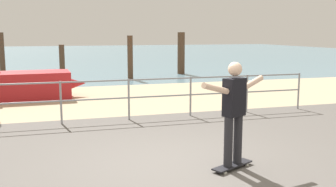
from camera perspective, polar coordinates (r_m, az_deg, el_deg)
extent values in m
cube|color=tan|center=(13.16, -7.80, -0.70)|extent=(24.00, 6.00, 0.04)
cube|color=slate|center=(40.93, -13.88, 5.62)|extent=(72.00, 50.00, 0.04)
cylinder|color=gray|center=(9.57, -15.41, -1.37)|extent=(0.05, 0.05, 1.05)
cylinder|color=gray|center=(9.74, -5.76, -0.92)|extent=(0.05, 0.05, 1.05)
cylinder|color=gray|center=(10.16, 3.32, -0.47)|extent=(0.05, 0.05, 1.05)
cylinder|color=gray|center=(10.82, 11.48, -0.06)|extent=(0.05, 0.05, 1.05)
cylinder|color=gray|center=(11.67, 18.58, 0.30)|extent=(0.05, 0.05, 1.05)
cylinder|color=gray|center=(9.50, -15.54, 1.57)|extent=(13.07, 0.04, 0.04)
cylinder|color=gray|center=(9.56, -15.43, -1.06)|extent=(13.07, 0.04, 0.04)
cube|color=#B21E23|center=(13.68, -23.44, 0.91)|extent=(4.46, 1.59, 0.90)
cone|color=#B21E23|center=(13.68, -14.23, 1.38)|extent=(1.13, 0.81, 0.77)
cube|color=black|center=(6.44, 9.43, -10.33)|extent=(0.81, 0.53, 0.02)
cylinder|color=silver|center=(6.20, 8.37, -11.49)|extent=(0.07, 0.05, 0.06)
cylinder|color=silver|center=(6.30, 7.22, -11.14)|extent=(0.07, 0.05, 0.06)
cylinder|color=silver|center=(6.62, 11.50, -10.23)|extent=(0.07, 0.05, 0.06)
cylinder|color=silver|center=(6.71, 10.38, -9.94)|extent=(0.07, 0.05, 0.06)
cylinder|color=#26262B|center=(6.23, 8.83, -7.01)|extent=(0.14, 0.14, 0.80)
cylinder|color=#26262B|center=(6.41, 10.19, -6.59)|extent=(0.14, 0.14, 0.80)
cube|color=black|center=(6.17, 9.69, -0.52)|extent=(0.41, 0.34, 0.60)
sphere|color=beige|center=(6.11, 9.80, 3.55)|extent=(0.22, 0.22, 0.22)
cylinder|color=beige|center=(5.80, 7.01, 0.73)|extent=(0.54, 0.32, 0.23)
cylinder|color=beige|center=(6.49, 12.16, 1.47)|extent=(0.54, 0.32, 0.23)
cylinder|color=#513826|center=(22.25, -23.18, 5.41)|extent=(0.28, 0.28, 2.19)
cylinder|color=#513826|center=(21.15, -15.28, 4.81)|extent=(0.28, 0.28, 1.56)
cylinder|color=#513826|center=(18.32, -5.57, 5.26)|extent=(0.26, 0.26, 2.05)
cylinder|color=#513826|center=(20.53, 1.94, 5.90)|extent=(0.38, 0.38, 2.20)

